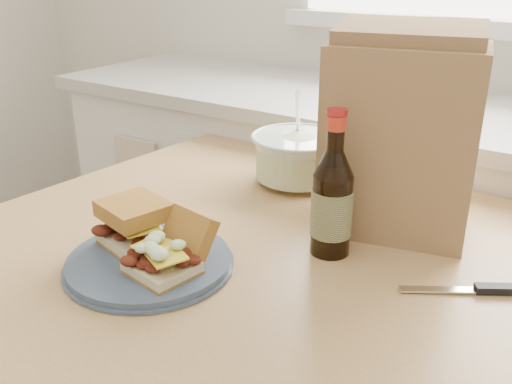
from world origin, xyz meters
The scene contains 9 objects.
cabinet_run centered at (0.00, 1.70, 0.47)m, with size 2.50×0.64×0.94m.
dining_table centered at (-0.14, 0.90, 0.72)m, with size 1.08×1.08×0.84m.
plate centered at (-0.21, 0.74, 0.85)m, with size 0.27×0.27×0.02m, color #3E4F64.
sandwich_left centered at (-0.26, 0.77, 0.90)m, with size 0.13×0.12×0.08m.
sandwich_right centered at (-0.16, 0.74, 0.89)m, with size 0.11×0.15×0.09m.
coleslaw_bowl centered at (-0.20, 1.21, 0.90)m, with size 0.21×0.21×0.21m.
beer_bottle centered at (0.01, 0.96, 0.94)m, with size 0.07×0.07×0.26m.
knife centered at (0.27, 0.97, 0.85)m, with size 0.17×0.12×0.01m.
paper_bag centered at (0.07, 1.11, 1.01)m, with size 0.26×0.17×0.35m, color #967848.
Camera 1 is at (0.40, 0.15, 1.33)m, focal length 40.00 mm.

